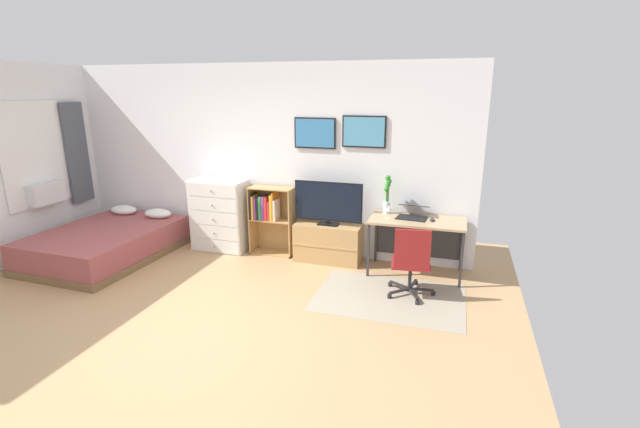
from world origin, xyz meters
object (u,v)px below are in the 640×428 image
object	(u,v)px
television	(328,203)
office_chair	(411,260)
tv_stand	(328,243)
laptop	(413,212)
computer_mouse	(432,220)
wine_glass	(389,209)
desk	(417,228)
bookshelf	(269,214)
dresser	(220,215)
bed	(107,243)
bamboo_vase	(387,195)

from	to	relation	value
television	office_chair	size ratio (longest dim) A/B	1.11
tv_stand	laptop	size ratio (longest dim) A/B	2.13
television	computer_mouse	distance (m)	1.40
computer_mouse	wine_glass	size ratio (longest dim) A/B	0.58
desk	computer_mouse	bearing A→B (deg)	-25.11
bookshelf	office_chair	bearing A→B (deg)	-22.21
dresser	television	distance (m)	1.70
tv_stand	bookshelf	bearing A→B (deg)	176.96
bed	bookshelf	xyz separation A→B (m)	(2.17, 0.86, 0.37)
tv_stand	dresser	bearing A→B (deg)	-179.49
dresser	television	size ratio (longest dim) A/B	1.12
dresser	wine_glass	bearing A→B (deg)	-3.60
bamboo_vase	office_chair	bearing A→B (deg)	-64.23
laptop	bamboo_vase	size ratio (longest dim) A/B	0.84
bookshelf	bamboo_vase	distance (m)	1.74
tv_stand	office_chair	distance (m)	1.49
desk	office_chair	xyz separation A→B (m)	(0.01, -0.80, -0.15)
bookshelf	computer_mouse	distance (m)	2.31
bamboo_vase	wine_glass	bearing A→B (deg)	-75.69
desk	bamboo_vase	distance (m)	0.58
bed	dresser	bearing A→B (deg)	31.14
bed	computer_mouse	xyz separation A→B (m)	(4.47, 0.70, 0.54)
dresser	bamboo_vase	bearing A→B (deg)	2.36
laptop	bamboo_vase	world-z (taller)	bamboo_vase
bookshelf	tv_stand	world-z (taller)	bookshelf
desk	wine_glass	world-z (taller)	wine_glass
dresser	bookshelf	bearing A→B (deg)	4.72
television	wine_glass	bearing A→B (deg)	-10.08
dresser	laptop	xyz separation A→B (m)	(2.82, 0.02, 0.27)
dresser	computer_mouse	xyz separation A→B (m)	(3.07, -0.09, 0.22)
tv_stand	wine_glass	size ratio (longest dim) A/B	5.15
laptop	television	bearing A→B (deg)	-173.30
bamboo_vase	wine_glass	world-z (taller)	bamboo_vase
bed	office_chair	world-z (taller)	office_chair
bed	dresser	size ratio (longest dim) A/B	1.93
computer_mouse	bamboo_vase	size ratio (longest dim) A/B	0.20
office_chair	laptop	size ratio (longest dim) A/B	1.98
dresser	office_chair	xyz separation A→B (m)	(2.90, -0.81, -0.08)
dresser	bed	bearing A→B (deg)	-150.47
dresser	bookshelf	distance (m)	0.77
bookshelf	computer_mouse	size ratio (longest dim) A/B	9.56
bed	bamboo_vase	size ratio (longest dim) A/B	3.96
bamboo_vase	laptop	bearing A→B (deg)	-12.94
office_chair	laptop	xyz separation A→B (m)	(-0.08, 0.83, 0.35)
television	bamboo_vase	xyz separation A→B (m)	(0.79, 0.11, 0.15)
television	laptop	size ratio (longest dim) A/B	2.19
laptop	tv_stand	bearing A→B (deg)	-174.43
wine_glass	bamboo_vase	bearing A→B (deg)	104.31
tv_stand	bed	bearing A→B (deg)	-165.28
bookshelf	computer_mouse	xyz separation A→B (m)	(2.30, -0.16, 0.17)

